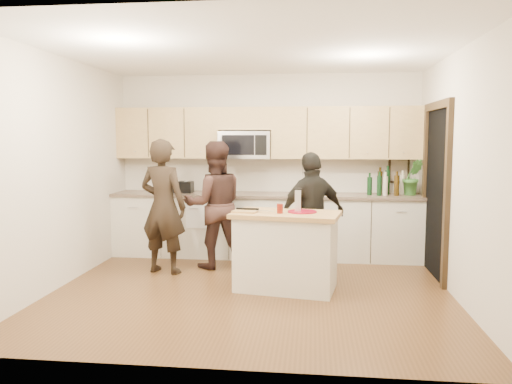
# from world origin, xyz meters

# --- Properties ---
(floor) EXTENTS (4.50, 4.50, 0.00)m
(floor) POSITION_xyz_m (0.00, 0.00, 0.00)
(floor) COLOR brown
(floor) RESTS_ON ground
(room_shell) EXTENTS (4.52, 4.02, 2.71)m
(room_shell) POSITION_xyz_m (0.00, 0.00, 1.73)
(room_shell) COLOR beige
(room_shell) RESTS_ON ground
(back_cabinetry) EXTENTS (4.50, 0.66, 0.94)m
(back_cabinetry) POSITION_xyz_m (0.00, 1.69, 0.47)
(back_cabinetry) COLOR beige
(back_cabinetry) RESTS_ON ground
(upper_cabinetry) EXTENTS (4.50, 0.33, 0.75)m
(upper_cabinetry) POSITION_xyz_m (0.03, 1.83, 1.84)
(upper_cabinetry) COLOR tan
(upper_cabinetry) RESTS_ON ground
(microwave) EXTENTS (0.76, 0.41, 0.40)m
(microwave) POSITION_xyz_m (-0.31, 1.80, 1.65)
(microwave) COLOR silver
(microwave) RESTS_ON ground
(doorway) EXTENTS (0.06, 1.25, 2.20)m
(doorway) POSITION_xyz_m (2.23, 0.90, 1.16)
(doorway) COLOR black
(doorway) RESTS_ON ground
(framed_picture) EXTENTS (0.30, 0.03, 0.38)m
(framed_picture) POSITION_xyz_m (1.95, 1.98, 1.28)
(framed_picture) COLOR black
(framed_picture) RESTS_ON ground
(dish_towel) EXTENTS (0.34, 0.60, 0.48)m
(dish_towel) POSITION_xyz_m (-0.95, 1.50, 0.80)
(dish_towel) COLOR white
(dish_towel) RESTS_ON ground
(island) EXTENTS (1.30, 0.89, 0.90)m
(island) POSITION_xyz_m (0.39, 0.10, 0.45)
(island) COLOR beige
(island) RESTS_ON ground
(red_plate) EXTENTS (0.33, 0.33, 0.02)m
(red_plate) POSITION_xyz_m (0.57, 0.12, 0.91)
(red_plate) COLOR maroon
(red_plate) RESTS_ON island
(box_grater) EXTENTS (0.08, 0.06, 0.26)m
(box_grater) POSITION_xyz_m (0.52, 0.13, 1.05)
(box_grater) COLOR silver
(box_grater) RESTS_ON red_plate
(drink_glass) EXTENTS (0.07, 0.07, 0.11)m
(drink_glass) POSITION_xyz_m (0.32, 0.01, 0.95)
(drink_glass) COLOR maroon
(drink_glass) RESTS_ON island
(cutting_board) EXTENTS (0.30, 0.20, 0.02)m
(cutting_board) POSITION_xyz_m (-0.08, 0.03, 0.91)
(cutting_board) COLOR #B2844A
(cutting_board) RESTS_ON island
(tongs) EXTENTS (0.27, 0.08, 0.02)m
(tongs) POSITION_xyz_m (-0.06, 0.12, 0.93)
(tongs) COLOR black
(tongs) RESTS_ON cutting_board
(knife) EXTENTS (0.22, 0.06, 0.01)m
(knife) POSITION_xyz_m (0.14, 0.04, 0.92)
(knife) COLOR silver
(knife) RESTS_ON cutting_board
(toaster) EXTENTS (0.32, 0.22, 0.17)m
(toaster) POSITION_xyz_m (-1.25, 1.67, 1.03)
(toaster) COLOR black
(toaster) RESTS_ON back_cabinetry
(bottle_cluster) EXTENTS (0.55, 0.30, 0.41)m
(bottle_cluster) POSITION_xyz_m (1.73, 1.71, 1.12)
(bottle_cluster) COLOR black
(bottle_cluster) RESTS_ON back_cabinetry
(orchid) EXTENTS (0.31, 0.27, 0.52)m
(orchid) POSITION_xyz_m (2.10, 1.72, 1.20)
(orchid) COLOR #3B7830
(orchid) RESTS_ON back_cabinetry
(woman_left) EXTENTS (0.71, 0.55, 1.74)m
(woman_left) POSITION_xyz_m (-1.23, 0.65, 0.87)
(woman_left) COLOR black
(woman_left) RESTS_ON ground
(woman_center) EXTENTS (1.00, 0.89, 1.71)m
(woman_center) POSITION_xyz_m (-0.63, 1.00, 0.85)
(woman_center) COLOR black
(woman_center) RESTS_ON ground
(woman_right) EXTENTS (0.99, 0.82, 1.58)m
(woman_right) POSITION_xyz_m (0.69, 0.65, 0.79)
(woman_right) COLOR black
(woman_right) RESTS_ON ground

